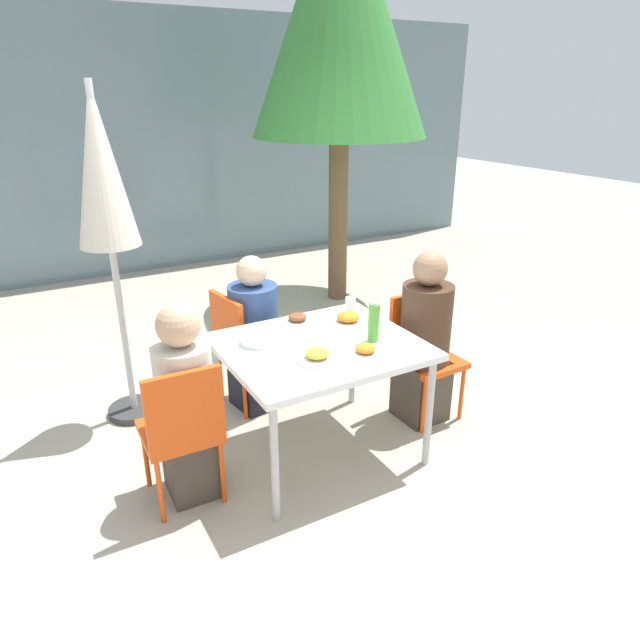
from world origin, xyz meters
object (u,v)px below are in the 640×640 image
(chair_far, at_px, (241,342))
(closed_umbrella, at_px, (102,182))
(salad_bowl, at_px, (257,338))
(chair_left, at_px, (182,426))
(person_right, at_px, (424,342))
(drinking_cup, at_px, (350,305))
(tree_behind_left, at_px, (341,9))
(bottle, at_px, (374,322))
(chair_right, at_px, (422,346))
(person_left, at_px, (187,407))
(person_far, at_px, (255,338))

(chair_far, height_order, closed_umbrella, closed_umbrella)
(salad_bowl, bearing_deg, chair_left, -155.70)
(person_right, bearing_deg, salad_bowl, -9.93)
(drinking_cup, bearing_deg, tree_behind_left, 61.02)
(salad_bowl, bearing_deg, bottle, -26.61)
(bottle, bearing_deg, chair_right, 21.55)
(person_left, distance_m, chair_right, 1.68)
(person_right, bearing_deg, chair_right, -121.87)
(chair_right, xyz_separation_m, bottle, (-0.57, -0.22, 0.38))
(person_far, bearing_deg, closed_umbrella, -119.66)
(chair_left, xyz_separation_m, closed_umbrella, (-0.06, 1.11, 1.12))
(chair_left, height_order, tree_behind_left, tree_behind_left)
(chair_left, xyz_separation_m, salad_bowl, (0.55, 0.25, 0.29))
(chair_left, height_order, bottle, bottle)
(bottle, relative_size, tree_behind_left, 0.06)
(person_far, xyz_separation_m, bottle, (0.41, -0.85, 0.35))
(closed_umbrella, bearing_deg, person_far, -21.06)
(chair_right, height_order, chair_far, same)
(person_left, height_order, chair_far, person_left)
(salad_bowl, bearing_deg, person_right, -8.24)
(person_right, height_order, closed_umbrella, closed_umbrella)
(person_left, xyz_separation_m, chair_right, (1.68, 0.09, -0.06))
(drinking_cup, relative_size, salad_bowl, 0.54)
(closed_umbrella, xyz_separation_m, drinking_cup, (1.34, -0.71, -0.81))
(chair_far, xyz_separation_m, tree_behind_left, (1.77, 1.65, 2.31))
(chair_left, distance_m, closed_umbrella, 1.58)
(chair_left, distance_m, drinking_cup, 1.38)
(person_far, bearing_deg, bottle, 16.82)
(person_left, distance_m, tree_behind_left, 4.07)
(closed_umbrella, xyz_separation_m, salad_bowl, (0.61, -0.86, -0.84))
(person_far, distance_m, drinking_cup, 0.72)
(person_left, height_order, person_right, person_right)
(person_right, relative_size, salad_bowl, 6.07)
(person_left, bearing_deg, closed_umbrella, 97.30)
(person_left, xyz_separation_m, chair_far, (0.62, 0.75, -0.06))
(closed_umbrella, relative_size, salad_bowl, 11.17)
(person_far, xyz_separation_m, salad_bowl, (-0.21, -0.55, 0.26))
(person_left, relative_size, bottle, 4.62)
(chair_far, distance_m, bottle, 1.08)
(drinking_cup, relative_size, tree_behind_left, 0.03)
(bottle, relative_size, salad_bowl, 1.26)
(chair_right, height_order, drinking_cup, drinking_cup)
(closed_umbrella, height_order, drinking_cup, closed_umbrella)
(person_right, bearing_deg, tree_behind_left, -109.29)
(person_far, relative_size, drinking_cup, 10.54)
(chair_left, xyz_separation_m, bottle, (1.16, -0.06, 0.38))
(chair_right, bearing_deg, person_far, -34.57)
(chair_far, relative_size, person_far, 0.76)
(chair_right, xyz_separation_m, person_right, (-0.05, -0.08, 0.07))
(bottle, bearing_deg, chair_left, 177.15)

